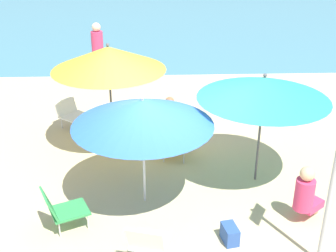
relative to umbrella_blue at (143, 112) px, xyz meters
name	(u,v)px	position (x,y,z in m)	size (l,w,h in m)	color
ground_plane	(167,189)	(0.36, 0.32, -1.53)	(40.00, 40.00, 0.00)	#CCB789
sea_water	(155,18)	(0.36, 14.21, -1.53)	(40.00, 16.00, 0.01)	teal
umbrella_blue	(143,112)	(0.00, 0.00, 0.00)	(2.11, 2.11, 1.79)	silver
umbrella_teal	(264,88)	(1.90, 0.56, 0.14)	(2.11, 2.11, 1.91)	#4C4C51
umbrella_yellow	(108,58)	(-0.63, 1.87, 0.27)	(2.09, 2.09, 2.07)	#4C4C51
beach_chair_a	(61,208)	(-1.18, -0.65, -1.18)	(0.73, 0.66, 0.66)	#33934C
beach_chair_b	(181,142)	(0.67, 1.34, -1.19)	(0.64, 0.55, 0.66)	gold
beach_chair_c	(148,241)	(0.05, -1.35, -1.24)	(0.61, 0.65, 0.60)	white
beach_chair_d	(71,112)	(-1.59, 2.87, -1.21)	(0.74, 0.74, 0.58)	white
person_a	(98,56)	(-1.21, 5.22, -0.65)	(0.30, 0.30, 1.72)	#DB3866
person_b	(306,194)	(2.35, -0.60, -1.07)	(0.51, 0.47, 0.93)	#DB3866
person_c	(172,118)	(0.54, 2.29, -1.12)	(0.58, 0.49, 0.85)	silver
warning_sign	(336,163)	(2.29, -1.48, -0.05)	(0.23, 0.40, 2.33)	#ADADB2
beach_bag	(230,234)	(1.18, -1.04, -1.40)	(0.30, 0.19, 0.25)	#2D519E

